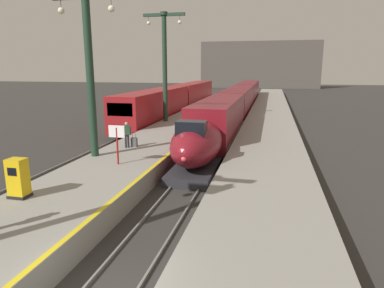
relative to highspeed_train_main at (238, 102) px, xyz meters
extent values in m
cube|color=gray|center=(-4.05, -11.93, -1.43)|extent=(4.80, 110.00, 1.05)
cube|color=gray|center=(4.05, -11.93, -1.43)|extent=(4.80, 110.00, 1.05)
cube|color=yellow|center=(-1.77, -11.93, -0.91)|extent=(0.20, 107.80, 0.01)
cube|color=slate|center=(-0.75, -9.18, -1.90)|extent=(0.08, 110.00, 0.12)
cube|color=slate|center=(0.75, -9.18, -1.90)|extent=(0.08, 110.00, 0.12)
cube|color=slate|center=(-8.85, -9.18, -1.90)|extent=(0.08, 110.00, 0.12)
cube|color=slate|center=(-7.35, -9.18, -1.90)|extent=(0.08, 110.00, 0.12)
ellipsoid|color=maroon|center=(0.00, -24.32, -0.13)|extent=(2.78, 6.44, 2.56)
cube|color=#28282D|center=(0.00, -24.64, -1.68)|extent=(2.46, 5.48, 0.55)
cube|color=black|center=(0.00, -25.77, 0.94)|extent=(1.59, 1.00, 0.90)
sphere|color=#F24C4C|center=(0.00, -27.46, -0.28)|extent=(0.28, 0.28, 0.28)
cube|color=maroon|center=(0.00, -15.38, 0.12)|extent=(2.90, 14.00, 3.05)
cube|color=black|center=(-1.42, -15.38, 0.67)|extent=(0.04, 11.90, 0.80)
cube|color=black|center=(1.42, -15.38, 0.67)|extent=(0.04, 11.90, 0.80)
cube|color=silver|center=(0.00, -15.38, -1.16)|extent=(2.92, 13.30, 0.24)
cube|color=black|center=(0.00, -19.86, -1.68)|extent=(2.03, 2.20, 0.56)
cube|color=black|center=(0.00, -10.90, -1.68)|extent=(2.03, 2.20, 0.56)
cube|color=maroon|center=(0.00, 1.22, 0.12)|extent=(2.90, 18.00, 3.05)
cube|color=black|center=(-1.42, 1.22, 0.67)|extent=(0.04, 15.84, 0.80)
cube|color=black|center=(1.42, 1.22, 0.67)|extent=(0.04, 15.84, 0.80)
cube|color=black|center=(0.00, -4.90, -1.68)|extent=(2.03, 2.20, 0.56)
cube|color=black|center=(0.00, 7.34, -1.68)|extent=(2.03, 2.20, 0.56)
cube|color=maroon|center=(0.00, 19.82, 0.12)|extent=(2.90, 18.00, 3.05)
cube|color=black|center=(-1.42, 19.82, 0.67)|extent=(0.04, 15.84, 0.80)
cube|color=black|center=(1.42, 19.82, 0.67)|extent=(0.04, 15.84, 0.80)
cube|color=black|center=(0.00, 13.70, -1.68)|extent=(2.03, 2.20, 0.56)
cube|color=black|center=(0.00, 25.94, -1.68)|extent=(2.03, 2.20, 0.56)
cube|color=maroon|center=(-8.10, -8.31, 0.19)|extent=(2.85, 18.00, 3.30)
cube|color=black|center=(-8.10, -17.27, 0.79)|extent=(2.28, 0.08, 1.10)
cube|color=black|center=(-9.49, -8.31, 0.69)|extent=(0.04, 15.30, 0.90)
cube|color=black|center=(-6.71, -8.31, 0.69)|extent=(0.04, 15.30, 0.90)
cube|color=black|center=(-8.10, -14.07, -1.70)|extent=(2.00, 2.00, 0.52)
cube|color=black|center=(-8.10, -2.55, -1.70)|extent=(2.00, 2.00, 0.52)
cube|color=maroon|center=(-8.10, 10.29, 0.19)|extent=(2.85, 18.00, 3.30)
cylinder|color=#1E3828|center=(-5.90, -25.66, 3.65)|extent=(0.44, 0.44, 9.12)
cylinder|color=#1E3828|center=(-7.40, -25.66, 7.61)|extent=(0.03, 0.03, 0.60)
sphere|color=#EFEACC|center=(-7.40, -25.66, 7.26)|extent=(0.36, 0.36, 0.36)
cylinder|color=#1E3828|center=(-4.40, -25.66, 7.61)|extent=(0.03, 0.03, 0.60)
sphere|color=#EFEACC|center=(-4.40, -25.66, 7.26)|extent=(0.36, 0.36, 0.36)
cylinder|color=#1E3828|center=(-5.90, -11.65, 4.15)|extent=(0.44, 0.44, 10.12)
cylinder|color=#1E3828|center=(-5.90, -11.65, 9.06)|extent=(0.68, 0.68, 0.30)
cube|color=#1E3828|center=(-5.90, -11.65, 8.96)|extent=(4.00, 0.24, 0.28)
cylinder|color=#1E3828|center=(-7.40, -11.65, 8.61)|extent=(0.03, 0.03, 0.60)
sphere|color=#EFEACC|center=(-7.40, -11.65, 8.26)|extent=(0.36, 0.36, 0.36)
cylinder|color=#1E3828|center=(-4.40, -11.65, 8.61)|extent=(0.03, 0.03, 0.60)
sphere|color=#EFEACC|center=(-4.40, -11.65, 8.26)|extent=(0.36, 0.36, 0.36)
cylinder|color=#23232D|center=(-4.82, -23.22, -0.48)|extent=(0.13, 0.13, 0.85)
cylinder|color=#23232D|center=(-4.96, -23.32, -0.48)|extent=(0.13, 0.13, 0.85)
cube|color=#336647|center=(-4.89, -23.27, 0.25)|extent=(0.44, 0.40, 0.62)
cylinder|color=#336647|center=(-4.70, -23.12, 0.20)|extent=(0.09, 0.09, 0.58)
cylinder|color=#336647|center=(-5.09, -23.41, 0.20)|extent=(0.09, 0.09, 0.58)
sphere|color=tan|center=(-4.89, -23.27, 0.67)|extent=(0.22, 0.22, 0.22)
cube|color=#4C4C51|center=(-4.55, -22.92, -0.61)|extent=(0.40, 0.22, 0.60)
cylinder|color=#262628|center=(-4.65, -22.92, -0.13)|extent=(0.02, 0.02, 0.36)
cylinder|color=#262628|center=(-4.45, -22.92, -0.13)|extent=(0.02, 0.02, 0.36)
cube|color=#262628|center=(-4.55, -22.92, 0.06)|extent=(0.22, 0.03, 0.02)
cube|color=yellow|center=(-5.55, -32.42, -0.11)|extent=(0.70, 0.56, 1.60)
cube|color=black|center=(-5.55, -32.70, 0.24)|extent=(0.40, 0.02, 0.32)
cube|color=black|center=(-5.55, -32.42, -0.85)|extent=(0.76, 0.62, 0.12)
cylinder|color=maroon|center=(-3.78, -27.03, 0.09)|extent=(0.10, 0.10, 2.00)
cube|color=white|center=(-3.78, -27.03, 0.89)|extent=(0.90, 0.06, 0.64)
cube|color=#4C4742|center=(0.00, 65.32, 5.04)|extent=(36.00, 2.00, 14.00)
camera|label=1|loc=(4.15, -43.51, 4.19)|focal=32.01mm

